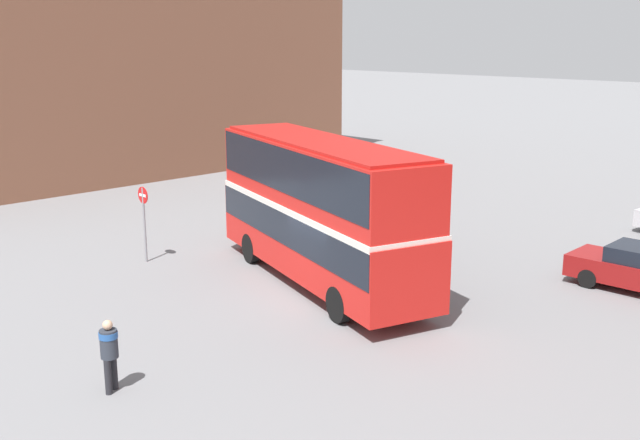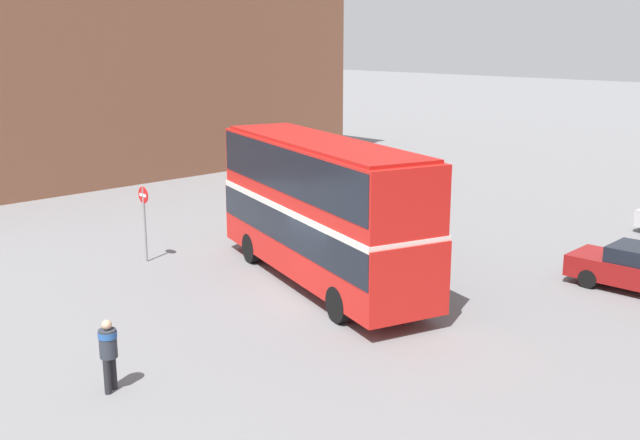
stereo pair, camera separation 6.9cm
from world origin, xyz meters
The scene contains 6 objects.
ground_plane centered at (0.00, 0.00, 0.00)m, with size 240.00×240.00×0.00m, color slate.
building_row_left centered at (-24.27, 7.49, 6.62)m, with size 8.45×28.75×13.21m.
double_decker_bus centered at (-1.17, 1.13, 2.71)m, with size 10.83×5.50×4.72m.
pedestrian_foreground centered at (1.11, -7.73, 1.06)m, with size 0.58×0.58×1.73m.
parked_car_kerb_far centered at (-12.56, 10.32, 0.81)m, with size 4.69×2.11×1.61m.
no_entry_sign centered at (-7.23, -1.71, 1.82)m, with size 0.60×0.08×2.75m.
Camera 1 is at (15.66, -15.25, 7.89)m, focal length 42.00 mm.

